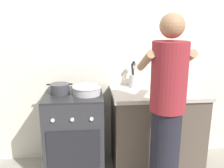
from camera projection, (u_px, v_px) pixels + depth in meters
back_wall at (122, 55)px, 2.86m from camera, size 3.20×0.10×2.50m
countertop at (156, 130)px, 2.76m from camera, size 1.00×0.60×0.90m
stove_range at (75, 133)px, 2.68m from camera, size 0.60×0.62×0.90m
pot at (60, 89)px, 2.55m from camera, size 0.26×0.20×0.10m
mixing_bowl at (87, 90)px, 2.53m from camera, size 0.30×0.30×0.09m
utensil_crock at (133, 79)px, 2.79m from camera, size 0.10×0.10×0.30m
spice_bottle at (166, 88)px, 2.62m from camera, size 0.04×0.04×0.08m
person at (167, 114)px, 2.11m from camera, size 0.41×0.50×1.70m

